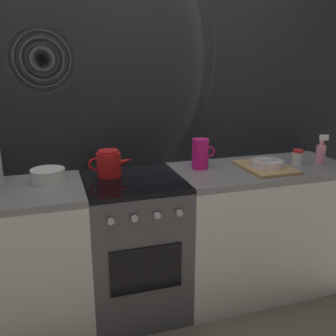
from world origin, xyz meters
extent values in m
plane|color=#6B6054|center=(0.00, 0.00, 0.00)|extent=(8.00, 8.00, 0.00)
cube|color=gray|center=(0.00, 0.33, 1.20)|extent=(3.60, 0.05, 2.40)
cube|color=#A8B2BC|center=(0.00, 0.30, 1.20)|extent=(3.58, 0.01, 2.39)
cube|color=#4C4C51|center=(0.00, 0.00, 0.43)|extent=(0.60, 0.60, 0.87)
cube|color=black|center=(0.00, 0.00, 0.89)|extent=(0.59, 0.59, 0.03)
cube|color=black|center=(0.00, -0.30, 0.45)|extent=(0.42, 0.01, 0.28)
cylinder|color=#B7B7BC|center=(-0.19, -0.32, 0.78)|extent=(0.04, 0.02, 0.04)
cylinder|color=#B7B7BC|center=(-0.06, -0.32, 0.78)|extent=(0.04, 0.02, 0.04)
cylinder|color=#B7B7BC|center=(0.06, -0.32, 0.78)|extent=(0.04, 0.02, 0.04)
cylinder|color=#B7B7BC|center=(0.19, -0.32, 0.78)|extent=(0.04, 0.02, 0.04)
cube|color=silver|center=(0.90, 0.00, 0.43)|extent=(1.20, 0.60, 0.86)
cube|color=gray|center=(0.90, 0.00, 0.88)|extent=(1.20, 0.60, 0.04)
cylinder|color=red|center=(-0.13, 0.10, 0.98)|extent=(0.15, 0.15, 0.15)
cylinder|color=red|center=(-0.13, 0.10, 1.06)|extent=(0.13, 0.13, 0.02)
cone|color=red|center=(-0.02, 0.10, 0.99)|extent=(0.10, 0.04, 0.05)
torus|color=red|center=(-0.21, 0.10, 0.98)|extent=(0.08, 0.01, 0.08)
cylinder|color=silver|center=(-0.49, 0.09, 0.94)|extent=(0.20, 0.20, 0.08)
cylinder|color=#E5197A|center=(0.48, 0.10, 1.00)|extent=(0.11, 0.11, 0.20)
torus|color=#E5197A|center=(0.55, 0.10, 1.01)|extent=(0.08, 0.01, 0.08)
cube|color=tan|center=(0.89, -0.05, 0.91)|extent=(0.30, 0.40, 0.02)
cylinder|color=silver|center=(0.89, -0.07, 0.93)|extent=(0.22, 0.22, 0.01)
cylinder|color=silver|center=(0.89, -0.07, 0.94)|extent=(0.21, 0.21, 0.01)
cylinder|color=silver|center=(0.89, -0.07, 0.96)|extent=(0.21, 0.21, 0.01)
cylinder|color=silver|center=(0.91, -0.07, 0.97)|extent=(0.16, 0.07, 0.01)
cube|color=silver|center=(0.87, -0.06, 0.97)|extent=(0.16, 0.09, 0.00)
cylinder|color=silver|center=(1.16, -0.01, 0.94)|extent=(0.08, 0.08, 0.08)
cylinder|color=red|center=(1.16, -0.01, 0.99)|extent=(0.07, 0.07, 0.02)
cylinder|color=pink|center=(1.32, -0.05, 0.97)|extent=(0.06, 0.06, 0.13)
cylinder|color=pink|center=(1.32, -0.05, 1.05)|extent=(0.03, 0.03, 0.04)
cube|color=white|center=(1.33, -0.05, 1.08)|extent=(0.06, 0.02, 0.04)
camera|label=1|loc=(-0.47, -2.18, 1.61)|focal=40.79mm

